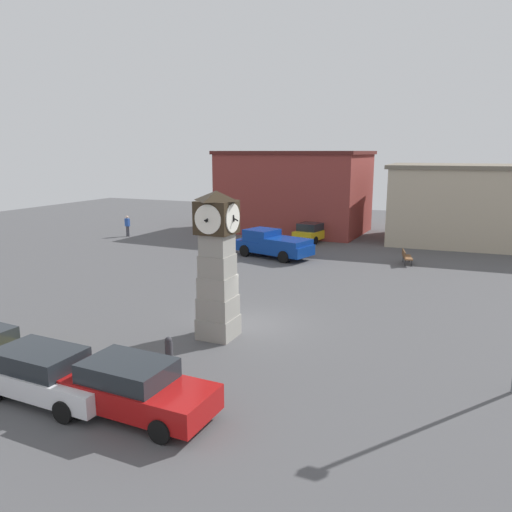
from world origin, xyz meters
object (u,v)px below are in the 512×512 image
clock_tower (217,265)px  car_by_building (136,388)px  bollard_mid_row (169,352)px  pickup_truck (273,244)px  bollard_near_tower (156,374)px  bench (406,256)px  car_far_lot (312,232)px  car_near_tower (47,374)px  pedestrian_near_bench (127,224)px

clock_tower → car_by_building: clock_tower is taller
bollard_mid_row → pickup_truck: pickup_truck is taller
bollard_near_tower → bench: size_ratio=0.59×
bollard_near_tower → bench: bollard_near_tower is taller
clock_tower → car_far_lot: (-3.14, 21.82, -2.11)m
bollard_near_tower → pickup_truck: bearing=101.9°
bollard_near_tower → pickup_truck: pickup_truck is taller
car_far_lot → pickup_truck: bearing=-95.2°
clock_tower → car_far_lot: 22.14m
car_by_building → car_near_tower: bearing=-174.5°
bollard_mid_row → car_near_tower: (-2.12, -3.20, 0.19)m
car_near_tower → pickup_truck: size_ratio=0.78×
car_by_building → pedestrian_near_bench: size_ratio=2.49×
car_by_building → pickup_truck: bearing=102.1°
bollard_near_tower → car_by_building: car_by_building is taller
car_near_tower → car_far_lot: bearing=91.8°
bollard_mid_row → bench: (5.10, 19.56, -0.03)m
car_near_tower → pickup_truck: (-1.50, 21.30, 0.18)m
bench → car_far_lot: bearing=145.9°
bollard_mid_row → bench: bearing=75.4°
clock_tower → car_near_tower: (-2.27, -6.42, -2.14)m
bollard_mid_row → pickup_truck: 18.46m
car_far_lot → pickup_truck: (-0.63, -6.94, 0.15)m
car_far_lot → bench: size_ratio=2.41×
bench → pedestrian_near_bench: size_ratio=0.95×
bench → bollard_mid_row: bearing=-104.6°
car_by_building → pickup_truck: pickup_truck is taller
bollard_mid_row → car_near_tower: size_ratio=0.24×
bollard_mid_row → bench: 20.22m
clock_tower → car_far_lot: size_ratio=1.42×
pedestrian_near_bench → bollard_near_tower: bearing=-50.2°
bollard_mid_row → car_by_building: bearing=-73.4°
car_near_tower → pedestrian_near_bench: bearing=123.6°
bollard_near_tower → pedestrian_near_bench: pedestrian_near_bench is taller
bollard_near_tower → bench: 21.52m
clock_tower → bollard_near_tower: clock_tower is taller
clock_tower → pedestrian_near_bench: (-18.35, 17.76, -1.86)m
car_near_tower → bench: size_ratio=2.73×
car_by_building → car_far_lot: 28.22m
clock_tower → car_near_tower: size_ratio=1.25×
clock_tower → car_by_building: (0.72, -6.14, -2.11)m
car_by_building → bollard_mid_row: bearing=106.6°
pickup_truck → clock_tower: bearing=-75.8°
car_near_tower → car_by_building: bearing=5.5°
bollard_near_tower → car_far_lot: car_far_lot is taller
bollard_near_tower → car_by_building: size_ratio=0.23×
pickup_truck → bench: 8.86m
pickup_truck → bench: size_ratio=3.50×
car_by_building → clock_tower: bearing=96.7°
bollard_near_tower → bench: bearing=77.7°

